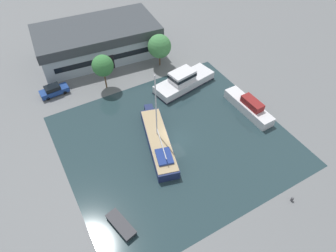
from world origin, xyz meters
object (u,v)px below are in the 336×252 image
object	(u,v)px
parked_car	(54,90)
cabin_boat	(249,107)
sailboat_moored	(158,141)
small_dinghy	(121,225)
quay_tree_near_building	(103,66)
motor_cruiser	(184,81)
warehouse_building	(98,41)
quay_tree_by_water	(159,46)

from	to	relation	value
parked_car	cabin_boat	size ratio (longest dim) A/B	0.51
parked_car	sailboat_moored	xyz separation A→B (m)	(9.43, -17.48, -0.07)
small_dinghy	cabin_boat	distance (m)	25.17
quay_tree_near_building	parked_car	distance (m)	8.89
parked_car	motor_cruiser	xyz separation A→B (m)	(18.99, -8.42, 0.25)
small_dinghy	cabin_boat	size ratio (longest dim) A/B	0.46
sailboat_moored	small_dinghy	xyz separation A→B (m)	(-9.08, -8.31, -0.42)
motor_cruiser	sailboat_moored	bearing A→B (deg)	123.56
quay_tree_near_building	motor_cruiser	world-z (taller)	quay_tree_near_building
parked_car	motor_cruiser	world-z (taller)	motor_cruiser
parked_car	cabin_boat	xyz separation A→B (m)	(24.38, -18.30, 0.07)
sailboat_moored	warehouse_building	bearing A→B (deg)	103.10
quay_tree_near_building	sailboat_moored	size ratio (longest dim) A/B	0.45
quay_tree_near_building	sailboat_moored	distance (m)	15.58
quay_tree_near_building	quay_tree_by_water	bearing A→B (deg)	6.47
quay_tree_by_water	warehouse_building	bearing A→B (deg)	132.87
sailboat_moored	small_dinghy	world-z (taller)	sailboat_moored
quay_tree_by_water	sailboat_moored	distance (m)	18.92
warehouse_building	motor_cruiser	xyz separation A→B (m)	(8.50, -15.92, -1.72)
cabin_boat	small_dinghy	bearing A→B (deg)	-163.82
warehouse_building	cabin_boat	world-z (taller)	warehouse_building
cabin_boat	parked_car	bearing A→B (deg)	141.95
parked_car	quay_tree_near_building	bearing A→B (deg)	70.39
motor_cruiser	small_dinghy	xyz separation A→B (m)	(-18.63, -17.37, -0.74)
parked_car	sailboat_moored	bearing A→B (deg)	25.44
quay_tree_by_water	cabin_boat	xyz separation A→B (m)	(5.86, -17.15, -2.88)
warehouse_building	sailboat_moored	distance (m)	25.08
warehouse_building	small_dinghy	xyz separation A→B (m)	(-10.13, -33.29, -2.46)
warehouse_building	quay_tree_by_water	distance (m)	11.84
motor_cruiser	cabin_boat	world-z (taller)	motor_cruiser
cabin_boat	quay_tree_near_building	bearing A→B (deg)	134.84
motor_cruiser	warehouse_building	bearing A→B (deg)	18.20
warehouse_building	small_dinghy	distance (m)	34.88
quay_tree_by_water	cabin_boat	bearing A→B (deg)	-71.13
small_dinghy	sailboat_moored	bearing A→B (deg)	-151.03
quay_tree_by_water	sailboat_moored	size ratio (longest dim) A/B	0.45
sailboat_moored	cabin_boat	distance (m)	14.96
parked_car	small_dinghy	xyz separation A→B (m)	(0.36, -25.79, -0.49)
quay_tree_near_building	sailboat_moored	bearing A→B (deg)	-84.14
small_dinghy	warehouse_building	bearing A→B (deg)	-120.43
sailboat_moored	motor_cruiser	size ratio (longest dim) A/B	1.20
quay_tree_near_building	small_dinghy	size ratio (longest dim) A/B	1.44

